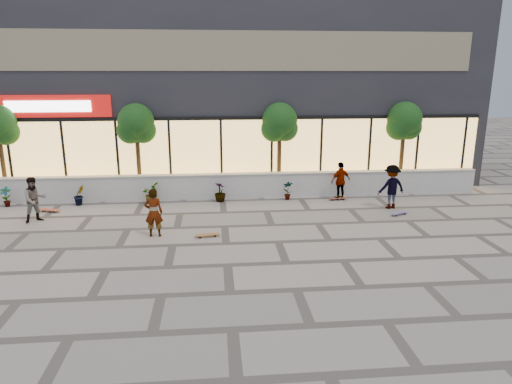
{
  "coord_description": "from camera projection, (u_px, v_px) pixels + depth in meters",
  "views": [
    {
      "loc": [
        -0.28,
        -11.64,
        5.13
      ],
      "look_at": [
        1.05,
        2.9,
        1.3
      ],
      "focal_mm": 32.0,
      "sensor_mm": 36.0,
      "label": 1
    }
  ],
  "objects": [
    {
      "name": "skater_right_near",
      "position": [
        341.0,
        181.0,
        18.84
      ],
      "size": [
        1.01,
        0.7,
        1.59
      ],
      "primitive_type": "imported",
      "rotation": [
        0.0,
        0.0,
        3.52
      ],
      "color": "white",
      "rests_on": "ground"
    },
    {
      "name": "tree_mideast",
      "position": [
        280.0,
        125.0,
        19.42
      ],
      "size": [
        1.6,
        1.5,
        3.92
      ],
      "color": "#49361A",
      "rests_on": "ground"
    },
    {
      "name": "skateboard_center",
      "position": [
        207.0,
        235.0,
        14.66
      ],
      "size": [
        0.82,
        0.33,
        0.1
      ],
      "rotation": [
        0.0,
        0.0,
        0.16
      ],
      "color": "brown",
      "rests_on": "ground"
    },
    {
      "name": "shrub_a",
      "position": [
        6.0,
        197.0,
        17.9
      ],
      "size": [
        0.43,
        0.29,
        0.81
      ],
      "primitive_type": "imported",
      "color": "#113713",
      "rests_on": "ground"
    },
    {
      "name": "tree_midwest",
      "position": [
        136.0,
        126.0,
        18.89
      ],
      "size": [
        1.6,
        1.5,
        3.92
      ],
      "color": "#49361A",
      "rests_on": "ground"
    },
    {
      "name": "shrub_c",
      "position": [
        151.0,
        193.0,
        18.39
      ],
      "size": [
        0.68,
        0.77,
        0.81
      ],
      "primitive_type": "imported",
      "rotation": [
        0.0,
        0.0,
        1.64
      ],
      "color": "#113713",
      "rests_on": "ground"
    },
    {
      "name": "skater_left",
      "position": [
        35.0,
        200.0,
        16.02
      ],
      "size": [
        0.99,
        0.95,
        1.62
      ],
      "primitive_type": "imported",
      "rotation": [
        0.0,
        0.0,
        0.61
      ],
      "color": "#917F5D",
      "rests_on": "ground"
    },
    {
      "name": "skateboard_left",
      "position": [
        50.0,
        210.0,
        17.3
      ],
      "size": [
        0.85,
        0.44,
        0.1
      ],
      "rotation": [
        0.0,
        0.0,
        -0.3
      ],
      "color": "#D74628",
      "rests_on": "ground"
    },
    {
      "name": "tree_east",
      "position": [
        404.0,
        123.0,
        19.9
      ],
      "size": [
        1.6,
        1.5,
        3.92
      ],
      "color": "#49361A",
      "rests_on": "ground"
    },
    {
      "name": "shrub_e",
      "position": [
        288.0,
        190.0,
        18.89
      ],
      "size": [
        0.46,
        0.35,
        0.81
      ],
      "primitive_type": "imported",
      "rotation": [
        0.0,
        0.0,
        3.28
      ],
      "color": "#113713",
      "rests_on": "ground"
    },
    {
      "name": "shrub_d",
      "position": [
        220.0,
        192.0,
        18.64
      ],
      "size": [
        0.64,
        0.64,
        0.81
      ],
      "primitive_type": "imported",
      "rotation": [
        0.0,
        0.0,
        2.46
      ],
      "color": "#113713",
      "rests_on": "ground"
    },
    {
      "name": "skateboard_right_near",
      "position": [
        338.0,
        198.0,
        18.91
      ],
      "size": [
        0.77,
        0.23,
        0.09
      ],
      "rotation": [
        0.0,
        0.0,
        0.04
      ],
      "color": "brown",
      "rests_on": "ground"
    },
    {
      "name": "planter_wall",
      "position": [
        222.0,
        186.0,
        19.15
      ],
      "size": [
        22.0,
        0.42,
        1.04
      ],
      "color": "white",
      "rests_on": "ground"
    },
    {
      "name": "skater_right_far",
      "position": [
        391.0,
        187.0,
        17.62
      ],
      "size": [
        1.21,
        0.83,
        1.72
      ],
      "primitive_type": "imported",
      "rotation": [
        0.0,
        0.0,
        3.33
      ],
      "color": "maroon",
      "rests_on": "ground"
    },
    {
      "name": "shrub_b",
      "position": [
        79.0,
        195.0,
        18.14
      ],
      "size": [
        0.57,
        0.57,
        0.81
      ],
      "primitive_type": "imported",
      "rotation": [
        0.0,
        0.0,
        0.82
      ],
      "color": "#113713",
      "rests_on": "ground"
    },
    {
      "name": "retail_building",
      "position": [
        219.0,
        90.0,
        23.48
      ],
      "size": [
        24.0,
        9.17,
        8.5
      ],
      "color": "#25242A",
      "rests_on": "ground"
    },
    {
      "name": "skateboard_right_far",
      "position": [
        399.0,
        213.0,
        16.93
      ],
      "size": [
        0.78,
        0.51,
        0.09
      ],
      "rotation": [
        0.0,
        0.0,
        0.44
      ],
      "color": "#554E90",
      "rests_on": "ground"
    },
    {
      "name": "skater_center",
      "position": [
        154.0,
        213.0,
        14.57
      ],
      "size": [
        0.58,
        0.39,
        1.59
      ],
      "primitive_type": "imported",
      "rotation": [
        0.0,
        0.0,
        3.13
      ],
      "color": "white",
      "rests_on": "ground"
    },
    {
      "name": "ground",
      "position": [
        228.0,
        265.0,
        12.54
      ],
      "size": [
        80.0,
        80.0,
        0.0
      ],
      "primitive_type": "plane",
      "color": "#9F958A",
      "rests_on": "ground"
    }
  ]
}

